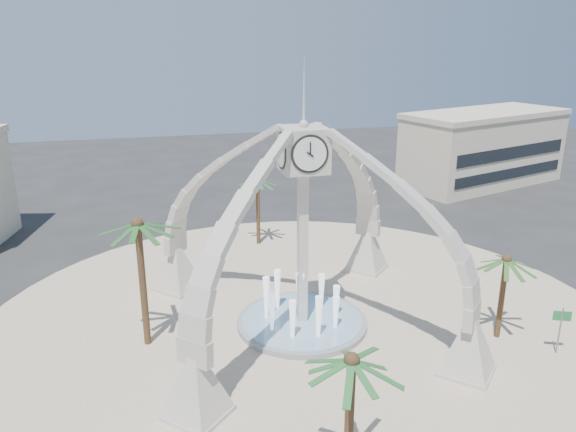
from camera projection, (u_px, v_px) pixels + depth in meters
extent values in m
plane|color=#282828|center=(302.00, 326.00, 34.68)|extent=(140.00, 140.00, 0.00)
cylinder|color=beige|center=(302.00, 325.00, 34.67)|extent=(40.00, 40.00, 0.06)
cube|color=#BBB2A6|center=(303.00, 252.00, 33.15)|extent=(0.55, 0.55, 9.80)
cube|color=#BBB2A6|center=(303.00, 149.00, 31.23)|extent=(2.50, 2.50, 2.50)
cone|color=#BBB2A6|center=(304.00, 90.00, 30.22)|extent=(0.20, 0.20, 4.00)
cylinder|color=white|center=(310.00, 154.00, 30.05)|extent=(1.84, 0.04, 1.84)
pyramid|color=#BBB2A6|center=(367.00, 250.00, 42.35)|extent=(3.80, 3.80, 3.20)
pyramid|color=#BBB2A6|center=(177.00, 269.00, 39.04)|extent=(3.80, 3.80, 3.20)
pyramid|color=#BBB2A6|center=(197.00, 387.00, 26.01)|extent=(3.80, 3.80, 3.20)
pyramid|color=#BBB2A6|center=(469.00, 347.00, 29.32)|extent=(3.80, 3.80, 3.20)
cylinder|color=gray|center=(302.00, 323.00, 34.62)|extent=(8.00, 8.00, 0.40)
cylinder|color=#87B0C9|center=(302.00, 320.00, 34.55)|extent=(7.40, 7.40, 0.04)
cone|color=white|center=(302.00, 296.00, 34.05)|extent=(0.60, 0.60, 3.20)
cube|color=beige|center=(483.00, 150.00, 66.24)|extent=(21.49, 13.79, 8.00)
cube|color=beige|center=(487.00, 114.00, 64.90)|extent=(21.87, 14.17, 0.60)
cylinder|color=brown|center=(502.00, 298.00, 32.57)|extent=(0.34, 0.34, 5.13)
cylinder|color=brown|center=(143.00, 285.00, 31.47)|extent=(0.40, 0.40, 7.51)
cylinder|color=brown|center=(258.00, 212.00, 47.17)|extent=(0.34, 0.34, 5.78)
cylinder|color=brown|center=(349.00, 425.00, 21.49)|extent=(0.37, 0.37, 5.90)
cylinder|color=slate|center=(559.00, 331.00, 31.18)|extent=(0.09, 0.09, 2.86)
cube|color=#1B6E35|center=(562.00, 316.00, 30.88)|extent=(0.91, 0.42, 0.57)
cube|color=white|center=(562.00, 316.00, 30.88)|extent=(0.98, 0.43, 0.65)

